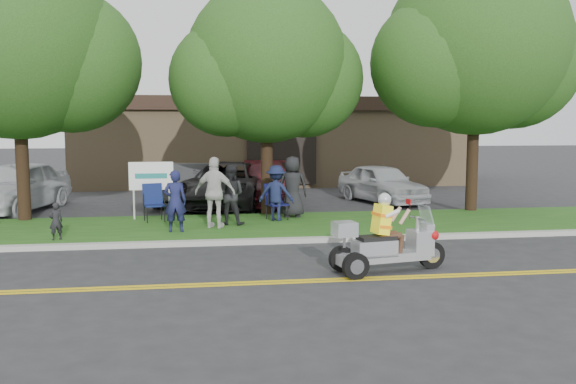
{
  "coord_description": "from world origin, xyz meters",
  "views": [
    {
      "loc": [
        -1.52,
        -11.15,
        2.87
      ],
      "look_at": [
        0.39,
        2.0,
        1.35
      ],
      "focal_mm": 38.0,
      "sensor_mm": 36.0,
      "label": 1
    }
  ],
  "objects": [
    {
      "name": "spectator_chair_a",
      "position": [
        0.61,
        5.81,
        0.89
      ],
      "size": [
        1.16,
        0.91,
        1.57
      ],
      "primitive_type": "imported",
      "rotation": [
        0.0,
        0.0,
        2.77
      ],
      "color": "#151C3D",
      "rests_on": "grass_verge"
    },
    {
      "name": "child_left",
      "position": [
        -4.91,
        3.7,
        0.55
      ],
      "size": [
        0.39,
        0.34,
        0.89
      ],
      "primitive_type": "imported",
      "rotation": [
        0.0,
        0.0,
        3.62
      ],
      "color": "black",
      "rests_on": "grass_verge"
    },
    {
      "name": "parked_car_mid",
      "position": [
        -0.63,
        9.62,
        0.76
      ],
      "size": [
        3.81,
        5.91,
        1.51
      ],
      "primitive_type": "imported",
      "rotation": [
        0.0,
        0.0,
        -0.26
      ],
      "color": "black",
      "rests_on": "ground"
    },
    {
      "name": "tree_mid",
      "position": [
        0.55,
        7.23,
        4.43
      ],
      "size": [
        5.88,
        4.8,
        7.05
      ],
      "color": "#332114",
      "rests_on": "ground"
    },
    {
      "name": "centerline_far",
      "position": [
        0.0,
        -0.42,
        0.01
      ],
      "size": [
        60.0,
        0.1,
        0.01
      ],
      "primitive_type": "cube",
      "color": "gold",
      "rests_on": "ground"
    },
    {
      "name": "trike_scooter",
      "position": [
        1.98,
        -0.06,
        0.54
      ],
      "size": [
        2.36,
        0.94,
        1.54
      ],
      "rotation": [
        0.0,
        0.0,
        0.18
      ],
      "color": "black",
      "rests_on": "ground"
    },
    {
      "name": "curb",
      "position": [
        0.0,
        3.05,
        0.06
      ],
      "size": [
        60.0,
        0.25,
        0.12
      ],
      "primitive_type": "cube",
      "color": "#A8A89E",
      "rests_on": "ground"
    },
    {
      "name": "ground",
      "position": [
        0.0,
        0.0,
        0.0
      ],
      "size": [
        120.0,
        120.0,
        0.0
      ],
      "primitive_type": "plane",
      "color": "#28282B",
      "rests_on": "ground"
    },
    {
      "name": "tree_left",
      "position": [
        -6.44,
        7.03,
        4.85
      ],
      "size": [
        6.62,
        5.4,
        7.78
      ],
      "color": "#332114",
      "rests_on": "ground"
    },
    {
      "name": "parked_car_right",
      "position": [
        0.8,
        10.33,
        0.72
      ],
      "size": [
        2.52,
        5.14,
        1.44
      ],
      "primitive_type": "imported",
      "rotation": [
        0.0,
        0.0,
        -0.1
      ],
      "color": "#57141B",
      "rests_on": "ground"
    },
    {
      "name": "business_sign",
      "position": [
        -2.9,
        6.6,
        1.26
      ],
      "size": [
        1.25,
        0.06,
        1.75
      ],
      "color": "silver",
      "rests_on": "ground"
    },
    {
      "name": "lawn_chair_a",
      "position": [
        -2.83,
        6.24,
        0.7
      ],
      "size": [
        0.68,
        0.69,
        1.05
      ],
      "rotation": [
        0.0,
        0.0,
        0.26
      ],
      "color": "black",
      "rests_on": "grass_verge"
    },
    {
      "name": "parked_car_far_left",
      "position": [
        -7.4,
        9.45,
        0.82
      ],
      "size": [
        2.96,
        5.13,
        1.64
      ],
      "primitive_type": "imported",
      "rotation": [
        0.0,
        0.0,
        -0.22
      ],
      "color": "silver",
      "rests_on": "ground"
    },
    {
      "name": "grass_verge",
      "position": [
        0.0,
        5.2,
        0.06
      ],
      "size": [
        60.0,
        4.0,
        0.1
      ],
      "primitive_type": "cube",
      "color": "#184F15",
      "rests_on": "ground"
    },
    {
      "name": "spectator_adult_right",
      "position": [
        -1.13,
        4.83,
        1.04
      ],
      "size": [
        1.19,
        0.81,
        1.87
      ],
      "primitive_type": "imported",
      "rotation": [
        0.0,
        0.0,
        2.78
      ],
      "color": "silver",
      "rests_on": "grass_verge"
    },
    {
      "name": "parked_car_far_right",
      "position": [
        4.95,
        9.88,
        0.7
      ],
      "size": [
        2.77,
        4.4,
        1.4
      ],
      "primitive_type": "imported",
      "rotation": [
        0.0,
        0.0,
        0.29
      ],
      "color": "#AEB1B5",
      "rests_on": "ground"
    },
    {
      "name": "spectator_chair_b",
      "position": [
        1.16,
        6.39,
        1.0
      ],
      "size": [
        0.89,
        0.59,
        1.8
      ],
      "primitive_type": "imported",
      "rotation": [
        0.0,
        0.0,
        3.12
      ],
      "color": "black",
      "rests_on": "grass_verge"
    },
    {
      "name": "centerline_near",
      "position": [
        0.0,
        -0.58,
        0.01
      ],
      "size": [
        60.0,
        0.1,
        0.01
      ],
      "primitive_type": "cube",
      "color": "gold",
      "rests_on": "ground"
    },
    {
      "name": "tree_right",
      "position": [
        7.06,
        7.03,
        5.03
      ],
      "size": [
        6.86,
        5.6,
        8.07
      ],
      "color": "#332114",
      "rests_on": "ground"
    },
    {
      "name": "lawn_chair_b",
      "position": [
        0.61,
        6.03,
        0.68
      ],
      "size": [
        0.7,
        0.71,
        1.02
      ],
      "rotation": [
        0.0,
        0.0,
        0.37
      ],
      "color": "black",
      "rests_on": "grass_verge"
    },
    {
      "name": "spectator_adult_mid",
      "position": [
        -0.71,
        5.31,
        0.92
      ],
      "size": [
        0.96,
        0.85,
        1.64
      ],
      "primitive_type": "imported",
      "rotation": [
        0.0,
        0.0,
        2.8
      ],
      "color": "black",
      "rests_on": "grass_verge"
    },
    {
      "name": "spectator_adult_left",
      "position": [
        -2.15,
        4.38,
        0.89
      ],
      "size": [
        0.58,
        0.39,
        1.57
      ],
      "primitive_type": "imported",
      "rotation": [
        0.0,
        0.0,
        3.12
      ],
      "color": "#191C46",
      "rests_on": "grass_verge"
    },
    {
      "name": "commercial_building",
      "position": [
        2.0,
        18.98,
        2.01
      ],
      "size": [
        18.0,
        8.2,
        4.0
      ],
      "color": "#9E7F5B",
      "rests_on": "ground"
    },
    {
      "name": "parked_car_left",
      "position": [
        -2.0,
        10.45,
        0.71
      ],
      "size": [
        2.65,
        4.55,
        1.42
      ],
      "primitive_type": "imported",
      "rotation": [
        0.0,
        0.0,
        -0.28
      ],
      "color": "#2F3032",
      "rests_on": "ground"
    }
  ]
}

